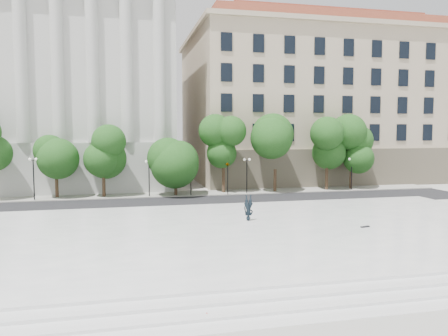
{
  "coord_description": "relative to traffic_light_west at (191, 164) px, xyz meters",
  "views": [
    {
      "loc": [
        -8.04,
        -25.74,
        7.24
      ],
      "look_at": [
        0.07,
        10.0,
        4.16
      ],
      "focal_mm": 35.0,
      "sensor_mm": 36.0,
      "label": 1
    }
  ],
  "objects": [
    {
      "name": "ground",
      "position": [
        0.93,
        -22.3,
        -3.65
      ],
      "size": [
        160.0,
        160.0,
        0.0
      ],
      "primitive_type": "plane",
      "color": "#BAB7B0",
      "rests_on": "ground"
    },
    {
      "name": "plaza",
      "position": [
        0.93,
        -19.3,
        -3.43
      ],
      "size": [
        44.0,
        22.0,
        0.45
      ],
      "primitive_type": "cube",
      "color": "white",
      "rests_on": "ground"
    },
    {
      "name": "street",
      "position": [
        0.93,
        -4.3,
        -3.64
      ],
      "size": [
        60.0,
        8.0,
        0.02
      ],
      "primitive_type": "cube",
      "color": "black",
      "rests_on": "ground"
    },
    {
      "name": "far_sidewalk",
      "position": [
        0.93,
        1.7,
        -3.59
      ],
      "size": [
        60.0,
        4.0,
        0.12
      ],
      "primitive_type": "cube",
      "color": "#A2A095",
      "rests_on": "ground"
    },
    {
      "name": "building_west",
      "position": [
        -16.07,
        16.27,
        9.24
      ],
      "size": [
        31.5,
        27.65,
        25.6
      ],
      "color": "#B7B7B2",
      "rests_on": "ground"
    },
    {
      "name": "building_east",
      "position": [
        20.93,
        16.61,
        7.49
      ],
      "size": [
        36.0,
        26.15,
        23.0
      ],
      "color": "tan",
      "rests_on": "ground"
    },
    {
      "name": "traffic_light_west",
      "position": [
        0.0,
        0.0,
        0.0
      ],
      "size": [
        0.68,
        1.67,
        4.16
      ],
      "color": "black",
      "rests_on": "ground"
    },
    {
      "name": "traffic_light_east",
      "position": [
        4.23,
        0.0,
        0.11
      ],
      "size": [
        0.48,
        1.92,
        4.27
      ],
      "color": "black",
      "rests_on": "ground"
    },
    {
      "name": "person_lying",
      "position": [
        1.99,
        -16.41,
        -2.93
      ],
      "size": [
        0.73,
        1.98,
        0.54
      ],
      "primitive_type": "imported",
      "rotation": [
        -1.54,
        0.0,
        -0.01
      ],
      "color": "black",
      "rests_on": "plaza"
    },
    {
      "name": "skateboard",
      "position": [
        9.43,
        -20.5,
        -3.16
      ],
      "size": [
        0.76,
        0.37,
        0.08
      ],
      "primitive_type": "cube",
      "rotation": [
        0.0,
        0.0,
        0.26
      ],
      "color": "black",
      "rests_on": "plaza"
    },
    {
      "name": "plaza_steps",
      "position": [
        0.93,
        -31.2,
        -3.53
      ],
      "size": [
        44.0,
        3.0,
        0.3
      ],
      "color": "white",
      "rests_on": "ground"
    },
    {
      "name": "street_trees",
      "position": [
        0.64,
        1.18,
        1.36
      ],
      "size": [
        45.15,
        5.48,
        7.63
      ],
      "color": "#382619",
      "rests_on": "ground"
    },
    {
      "name": "lamp_posts",
      "position": [
        1.06,
        0.3,
        -0.74
      ],
      "size": [
        37.2,
        0.28,
        4.52
      ],
      "color": "black",
      "rests_on": "ground"
    }
  ]
}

